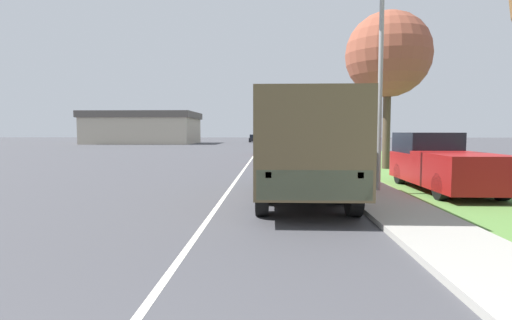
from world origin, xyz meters
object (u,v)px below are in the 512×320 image
car_second_ahead (271,147)px  car_fourth_ahead (274,140)px  car_farthest_ahead (254,139)px  pickup_truck (441,163)px  car_third_ahead (278,143)px  military_truck (301,143)px  lamp_post (374,53)px  car_nearest_ahead (285,153)px

car_second_ahead → car_fourth_ahead: car_fourth_ahead is taller
car_farthest_ahead → pickup_truck: size_ratio=0.85×
car_third_ahead → car_fourth_ahead: size_ratio=1.02×
military_truck → car_fourth_ahead: 48.09m
car_second_ahead → car_farthest_ahead: car_farthest_ahead is taller
car_third_ahead → lamp_post: size_ratio=0.68×
car_nearest_ahead → car_farthest_ahead: (-3.92, 49.98, -0.05)m
car_third_ahead → car_farthest_ahead: bearing=97.4°
military_truck → pickup_truck: 5.18m
military_truck → pickup_truck: military_truck is taller
car_nearest_ahead → car_second_ahead: 9.51m
car_nearest_ahead → car_second_ahead: size_ratio=0.83×
car_fourth_ahead → car_farthest_ahead: size_ratio=1.03×
car_fourth_ahead → lamp_post: (2.72, -47.06, 3.70)m
military_truck → pickup_truck: (4.77, 1.89, -0.71)m
car_nearest_ahead → car_fourth_ahead: car_nearest_ahead is taller
car_nearest_ahead → car_second_ahead: (-0.78, 9.48, -0.06)m
car_nearest_ahead → lamp_post: size_ratio=0.57×
military_truck → car_second_ahead: (-0.83, 21.62, -0.99)m
car_fourth_ahead → car_third_ahead: bearing=-88.7°
military_truck → car_third_ahead: size_ratio=1.58×
military_truck → lamp_post: lamp_post is taller
car_second_ahead → car_third_ahead: (0.76, 10.38, 0.12)m
military_truck → car_second_ahead: size_ratio=1.56×
car_nearest_ahead → pickup_truck: 11.33m
car_second_ahead → lamp_post: lamp_post is taller
lamp_post → pickup_truck: bearing=19.1°
car_nearest_ahead → car_fourth_ahead: size_ratio=0.85×
car_nearest_ahead → car_farthest_ahead: car_nearest_ahead is taller
car_fourth_ahead → lamp_post: size_ratio=0.67×
military_truck → car_farthest_ahead: bearing=93.7°
car_third_ahead → pickup_truck: 30.50m
car_nearest_ahead → pickup_truck: (4.82, -10.25, 0.22)m
car_second_ahead → car_third_ahead: size_ratio=1.01×
car_nearest_ahead → pickup_truck: bearing=-64.8°
car_third_ahead → lamp_post: bearing=-85.6°
car_farthest_ahead → car_second_ahead: bearing=-85.6°
car_farthest_ahead → pickup_truck: 60.87m
military_truck → car_third_ahead: 32.01m
pickup_truck → car_nearest_ahead: bearing=115.2°
car_nearest_ahead → pickup_truck: pickup_truck is taller
car_farthest_ahead → lamp_post: lamp_post is taller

